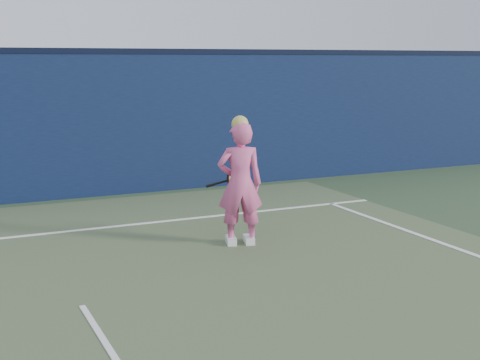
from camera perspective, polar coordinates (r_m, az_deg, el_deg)
name	(u,v)px	position (r m, az deg, el deg)	size (l,w,h in m)	color
ground	(106,346)	(5.98, -11.33, -13.69)	(80.00, 80.00, 0.00)	#30472C
backstop_wall	(11,129)	(11.95, -18.93, 4.14)	(24.00, 0.40, 2.50)	#0C1736
wall_cap	(7,51)	(11.90, -19.29, 10.38)	(24.00, 0.42, 0.10)	black
player	(240,183)	(8.70, 0.00, -0.27)	(0.68, 0.54, 1.70)	#E25893
racket	(236,179)	(9.10, -0.35, 0.11)	(0.56, 0.29, 0.33)	black
court_lines	(116,360)	(5.68, -10.53, -14.85)	(11.00, 12.04, 0.01)	white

